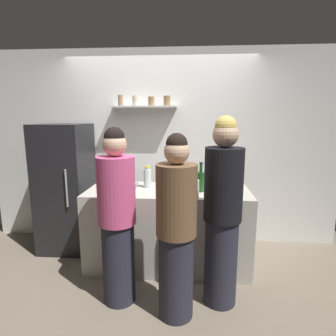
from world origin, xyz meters
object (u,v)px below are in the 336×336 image
(refrigerator, at_px, (66,187))
(wine_bottle_green_glass, at_px, (201,181))
(person_blonde, at_px, (222,214))
(wine_bottle_pale_glass, at_px, (196,187))
(person_pink_top, at_px, (117,219))
(wine_bottle_dark_glass, at_px, (184,175))
(person_brown_jacket, at_px, (176,231))
(utensil_holder, at_px, (108,189))
(water_bottle_plastic, at_px, (147,178))
(wine_bottle_amber_glass, at_px, (239,183))
(baking_pan, at_px, (122,186))

(refrigerator, distance_m, wine_bottle_green_glass, 1.79)
(person_blonde, bearing_deg, refrigerator, -57.25)
(wine_bottle_pale_glass, bearing_deg, person_pink_top, -150.08)
(wine_bottle_dark_glass, xyz_separation_m, person_pink_top, (-0.58, -0.96, -0.21))
(person_brown_jacket, bearing_deg, wine_bottle_dark_glass, 60.85)
(utensil_holder, bearing_deg, water_bottle_plastic, 41.16)
(water_bottle_plastic, height_order, person_blonde, person_blonde)
(utensil_holder, distance_m, water_bottle_plastic, 0.50)
(wine_bottle_green_glass, bearing_deg, person_blonde, -73.59)
(wine_bottle_dark_glass, bearing_deg, wine_bottle_green_glass, -60.11)
(wine_bottle_amber_glass, distance_m, wine_bottle_dark_glass, 0.70)
(person_pink_top, bearing_deg, water_bottle_plastic, 67.47)
(refrigerator, xyz_separation_m, person_pink_top, (0.95, -1.04, -0.01))
(wine_bottle_amber_glass, xyz_separation_m, wine_bottle_green_glass, (-0.41, 0.01, 0.01))
(wine_bottle_pale_glass, relative_size, water_bottle_plastic, 1.12)
(refrigerator, distance_m, person_blonde, 2.14)
(wine_bottle_amber_glass, height_order, person_brown_jacket, person_brown_jacket)
(refrigerator, height_order, wine_bottle_amber_glass, refrigerator)
(wine_bottle_green_glass, xyz_separation_m, person_brown_jacket, (-0.23, -0.80, -0.24))
(wine_bottle_dark_glass, distance_m, person_blonde, 1.00)
(refrigerator, height_order, person_blonde, person_blonde)
(baking_pan, height_order, person_blonde, person_blonde)
(person_pink_top, relative_size, person_brown_jacket, 1.02)
(refrigerator, bearing_deg, utensil_holder, -39.34)
(wine_bottle_green_glass, bearing_deg, person_pink_top, -140.78)
(baking_pan, xyz_separation_m, wine_bottle_amber_glass, (1.31, -0.09, 0.09))
(wine_bottle_pale_glass, distance_m, water_bottle_plastic, 0.65)
(baking_pan, bearing_deg, wine_bottle_green_glass, -4.69)
(refrigerator, relative_size, wine_bottle_green_glass, 5.00)
(utensil_holder, height_order, person_blonde, person_blonde)
(utensil_holder, bearing_deg, wine_bottle_green_glass, 11.37)
(wine_bottle_pale_glass, bearing_deg, wine_bottle_green_glass, 75.12)
(wine_bottle_green_glass, bearing_deg, water_bottle_plastic, 167.94)
(baking_pan, relative_size, utensil_holder, 1.52)
(wine_bottle_green_glass, distance_m, person_blonde, 0.63)
(refrigerator, relative_size, wine_bottle_amber_glass, 5.58)
(water_bottle_plastic, height_order, person_pink_top, person_pink_top)
(person_pink_top, bearing_deg, utensil_holder, 105.50)
(wine_bottle_green_glass, relative_size, person_pink_top, 0.20)
(utensil_holder, relative_size, wine_bottle_dark_glass, 0.75)
(refrigerator, xyz_separation_m, wine_bottle_green_glass, (1.72, -0.41, 0.21))
(wine_bottle_amber_glass, xyz_separation_m, person_brown_jacket, (-0.64, -0.78, -0.23))
(person_blonde, bearing_deg, baking_pan, -61.17)
(wine_bottle_dark_glass, xyz_separation_m, person_blonde, (0.36, -0.92, -0.16))
(wine_bottle_green_glass, relative_size, person_blonde, 0.19)
(wine_bottle_amber_glass, distance_m, wine_bottle_pale_glass, 0.52)
(refrigerator, xyz_separation_m, wine_bottle_pale_glass, (1.67, -0.63, 0.20))
(baking_pan, bearing_deg, wine_bottle_amber_glass, -3.71)
(refrigerator, distance_m, wine_bottle_dark_glass, 1.55)
(water_bottle_plastic, bearing_deg, utensil_holder, -138.84)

